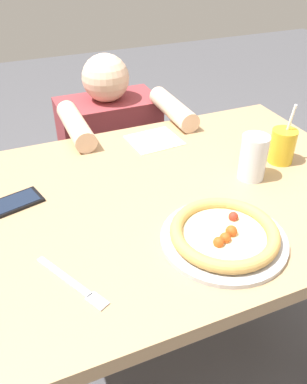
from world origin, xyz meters
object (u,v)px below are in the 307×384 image
water_cup_clear (253,157)px  cell_phone (12,204)px  drink_cup_colored (282,146)px  diner_seated (113,174)px  pizza_near (224,235)px  fork (74,284)px

water_cup_clear → cell_phone: size_ratio=0.78×
drink_cup_colored → diner_seated: size_ratio=0.19×
pizza_near → diner_seated: 0.95m
pizza_near → cell_phone: bearing=142.4°
pizza_near → cell_phone: 0.54m
fork → diner_seated: bearing=68.4°
water_cup_clear → diner_seated: bearing=107.3°
cell_phone → diner_seated: diner_seated is taller
fork → cell_phone: cell_phone is taller
water_cup_clear → fork: bearing=-160.2°
water_cup_clear → cell_phone: (-0.64, 0.13, -0.06)m
drink_cup_colored → cell_phone: (-0.77, 0.08, -0.05)m
drink_cup_colored → fork: bearing=-160.7°
drink_cup_colored → water_cup_clear: 0.14m
drink_cup_colored → fork: drink_cup_colored is taller
diner_seated → drink_cup_colored: bearing=-61.5°
drink_cup_colored → cell_phone: size_ratio=1.10×
fork → diner_seated: size_ratio=0.20×
fork → drink_cup_colored: bearing=19.3°
drink_cup_colored → water_cup_clear: bearing=-162.6°
cell_phone → drink_cup_colored: bearing=-6.2°
water_cup_clear → drink_cup_colored: bearing=17.4°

